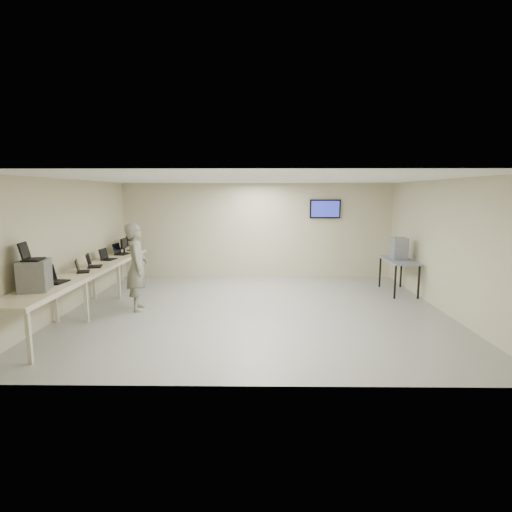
{
  "coord_description": "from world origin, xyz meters",
  "views": [
    {
      "loc": [
        0.1,
        -8.4,
        2.5
      ],
      "look_at": [
        0.0,
        0.2,
        1.15
      ],
      "focal_mm": 28.0,
      "sensor_mm": 36.0,
      "label": 1
    }
  ],
  "objects_px": {
    "workbench": "(90,272)",
    "side_table": "(399,262)",
    "equipment_box": "(35,275)",
    "soldier": "(137,267)"
  },
  "relations": [
    {
      "from": "workbench",
      "to": "side_table",
      "type": "bearing_deg",
      "value": 12.25
    },
    {
      "from": "equipment_box",
      "to": "side_table",
      "type": "bearing_deg",
      "value": 11.93
    },
    {
      "from": "soldier",
      "to": "side_table",
      "type": "bearing_deg",
      "value": -90.17
    },
    {
      "from": "equipment_box",
      "to": "side_table",
      "type": "height_order",
      "value": "equipment_box"
    },
    {
      "from": "equipment_box",
      "to": "side_table",
      "type": "distance_m",
      "value": 8.07
    },
    {
      "from": "workbench",
      "to": "soldier",
      "type": "height_order",
      "value": "soldier"
    },
    {
      "from": "workbench",
      "to": "side_table",
      "type": "xyz_separation_m",
      "value": [
        7.19,
        1.56,
        -0.05
      ]
    },
    {
      "from": "workbench",
      "to": "side_table",
      "type": "distance_m",
      "value": 7.35
    },
    {
      "from": "workbench",
      "to": "equipment_box",
      "type": "bearing_deg",
      "value": -91.83
    },
    {
      "from": "soldier",
      "to": "side_table",
      "type": "height_order",
      "value": "soldier"
    }
  ]
}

